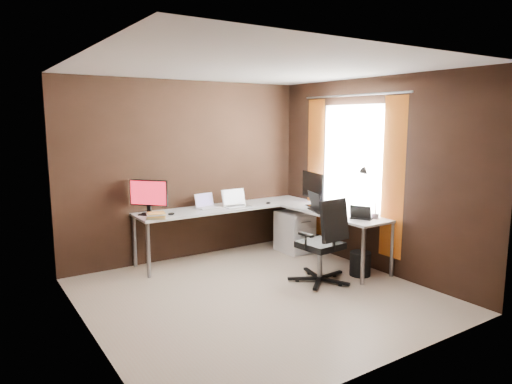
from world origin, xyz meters
TOP-DOWN VIEW (x-y plane):
  - room at (0.34, 0.07)m, footprint 3.60×3.60m
  - desk at (0.84, 1.04)m, footprint 2.65×2.25m
  - drawer_pedestal at (1.43, 1.15)m, footprint 0.42×0.50m
  - monitor_left at (-0.66, 1.57)m, footprint 0.37×0.41m
  - monitor_right at (1.49, 0.82)m, footprint 0.20×0.59m
  - laptop_white at (0.18, 1.57)m, footprint 0.32×0.25m
  - laptop_silver at (0.57, 1.43)m, footprint 0.37×0.27m
  - laptop_black_big at (1.36, 0.52)m, footprint 0.40×0.47m
  - laptop_black_small at (1.47, -0.14)m, footprint 0.29×0.32m
  - book_stack at (-0.67, 1.30)m, footprint 0.30×0.27m
  - mouse_left at (-0.43, 1.38)m, footprint 0.10×0.07m
  - mouse_corner at (1.07, 1.33)m, footprint 0.10×0.08m
  - desk_lamp at (1.57, -0.15)m, footprint 0.20×0.24m
  - office_chair at (0.89, -0.08)m, footprint 0.59×0.59m
  - wastebasket at (1.46, -0.16)m, footprint 0.31×0.31m

SIDE VIEW (x-z plane):
  - wastebasket at x=1.46m, z-range 0.00..0.30m
  - drawer_pedestal at x=1.43m, z-range 0.00..0.60m
  - office_chair at x=0.89m, z-range -0.22..0.83m
  - desk at x=0.84m, z-range 0.31..1.04m
  - mouse_corner at x=1.07m, z-range 0.73..0.76m
  - mouse_left at x=-0.43m, z-range 0.73..0.77m
  - book_stack at x=-0.67m, z-range 0.73..0.80m
  - laptop_black_small at x=1.47m, z-range 0.68..0.86m
  - laptop_white at x=0.18m, z-range 0.67..0.88m
  - laptop_silver at x=0.57m, z-range 0.66..0.90m
  - laptop_black_big at x=1.36m, z-range 0.65..0.92m
  - monitor_left at x=-0.66m, z-range 0.76..1.22m
  - monitor_right at x=1.49m, z-range 0.76..1.26m
  - desk_lamp at x=1.57m, z-range 0.81..1.47m
  - room at x=0.34m, z-range 0.03..2.53m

